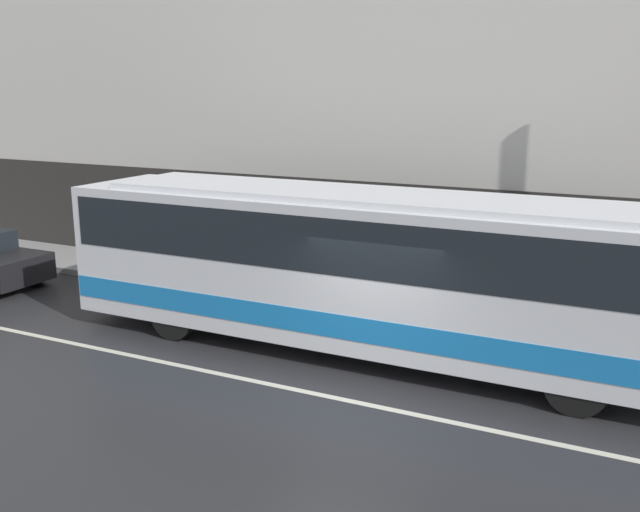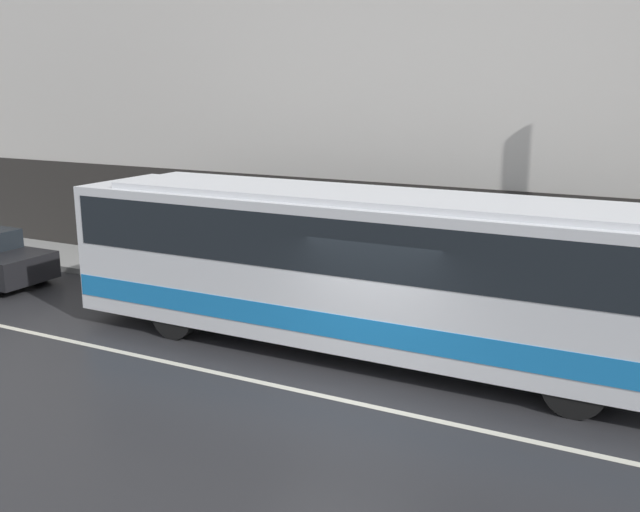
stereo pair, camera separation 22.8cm
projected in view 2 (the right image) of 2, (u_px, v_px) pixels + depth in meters
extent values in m
plane|color=#262628|center=(346.00, 401.00, 11.85)|extent=(60.00, 60.00, 0.00)
cube|color=gray|center=(442.00, 312.00, 16.27)|extent=(60.00, 2.27, 0.16)
cube|color=silver|center=(469.00, 52.00, 16.04)|extent=(60.00, 0.30, 11.69)
cube|color=#2D2B28|center=(458.00, 246.00, 16.93)|extent=(60.00, 0.06, 2.80)
cube|color=beige|center=(346.00, 401.00, 11.85)|extent=(54.00, 0.14, 0.01)
cube|color=silver|center=(353.00, 267.00, 13.81)|extent=(11.90, 2.52, 2.69)
cube|color=#1972BF|center=(353.00, 306.00, 13.99)|extent=(11.84, 2.54, 0.45)
cube|color=black|center=(354.00, 234.00, 13.66)|extent=(11.55, 2.54, 1.02)
cube|color=silver|center=(354.00, 195.00, 13.48)|extent=(10.12, 2.14, 0.12)
cylinder|color=black|center=(575.00, 387.00, 11.20)|extent=(0.99, 0.28, 0.99)
cylinder|color=black|center=(592.00, 343.00, 13.10)|extent=(0.99, 0.28, 0.99)
cylinder|color=black|center=(174.00, 315.00, 14.72)|extent=(0.99, 0.28, 0.99)
cylinder|color=black|center=(234.00, 289.00, 16.62)|extent=(0.99, 0.28, 0.99)
cylinder|color=black|center=(40.00, 269.00, 19.04)|extent=(0.69, 0.20, 0.69)
cylinder|color=maroon|center=(271.00, 256.00, 18.44)|extent=(0.36, 0.36, 1.33)
sphere|color=tan|center=(270.00, 226.00, 18.26)|extent=(0.24, 0.24, 0.24)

